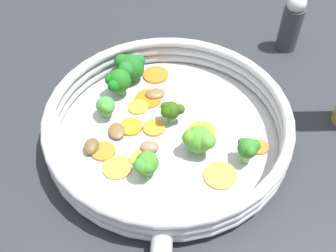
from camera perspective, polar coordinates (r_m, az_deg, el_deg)
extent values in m
plane|color=#212429|center=(0.62, 0.00, -1.54)|extent=(4.00, 4.00, 0.00)
cylinder|color=#B2B5B7|center=(0.61, 0.00, -1.24)|extent=(0.35, 0.35, 0.01)
torus|color=#ACADB6|center=(0.60, 0.00, -0.43)|extent=(0.37, 0.37, 0.02)
torus|color=#ACADB6|center=(0.59, 0.00, 0.62)|extent=(0.37, 0.37, 0.02)
torus|color=#ACADB6|center=(0.58, 0.00, 1.71)|extent=(0.37, 0.37, 0.02)
sphere|color=#B2B7B8|center=(0.51, -4.21, -14.81)|extent=(0.01, 0.01, 0.01)
sphere|color=#AFB6B7|center=(0.51, 2.64, -15.08)|extent=(0.01, 0.01, 0.01)
cylinder|color=orange|center=(0.58, -4.04, -4.75)|extent=(0.04, 0.04, 0.00)
cylinder|color=orange|center=(0.70, -1.78, 7.44)|extent=(0.06, 0.06, 0.00)
cylinder|color=orange|center=(0.61, -2.02, -0.27)|extent=(0.04, 0.04, 0.00)
cylinder|color=orange|center=(0.57, -7.41, -5.96)|extent=(0.06, 0.06, 0.00)
cylinder|color=orange|center=(0.62, -5.36, -0.12)|extent=(0.05, 0.05, 0.01)
cylinder|color=orange|center=(0.65, -4.35, 2.74)|extent=(0.05, 0.05, 0.00)
cylinder|color=orange|center=(0.61, 4.89, -0.93)|extent=(0.06, 0.06, 0.01)
cylinder|color=#F99C37|center=(0.56, 7.56, -7.10)|extent=(0.05, 0.05, 0.00)
cylinder|color=orange|center=(0.59, -9.34, -3.62)|extent=(0.05, 0.05, 0.00)
cylinder|color=#D85F1F|center=(0.60, 13.08, -2.99)|extent=(0.04, 0.04, 0.00)
cylinder|color=#DC6010|center=(0.66, -2.90, 3.97)|extent=(0.06, 0.06, 0.00)
cylinder|color=#7A9E5B|center=(0.58, 4.47, -3.04)|extent=(0.01, 0.01, 0.02)
sphere|color=#408528|center=(0.57, 4.58, -1.86)|extent=(0.04, 0.04, 0.04)
sphere|color=#458D2E|center=(0.56, 5.98, -1.82)|extent=(0.03, 0.03, 0.03)
sphere|color=#397F2F|center=(0.56, 5.97, -1.81)|extent=(0.02, 0.02, 0.02)
sphere|color=#4A7F21|center=(0.56, 3.22, -1.70)|extent=(0.02, 0.02, 0.02)
cylinder|color=#7EA44D|center=(0.64, -8.90, 1.98)|extent=(0.01, 0.01, 0.01)
sphere|color=#3A7C36|center=(0.63, -9.06, 2.95)|extent=(0.03, 0.03, 0.03)
sphere|color=#347F2E|center=(0.62, -8.69, 2.56)|extent=(0.02, 0.02, 0.02)
sphere|color=#3F7F2D|center=(0.61, -9.15, 2.68)|extent=(0.02, 0.02, 0.02)
cylinder|color=#749A58|center=(0.70, -5.29, 7.18)|extent=(0.02, 0.02, 0.01)
sphere|color=#19561A|center=(0.68, -5.40, 8.38)|extent=(0.05, 0.05, 0.05)
sphere|color=#15571A|center=(0.68, -6.72, 9.22)|extent=(0.03, 0.03, 0.03)
sphere|color=#165822|center=(0.68, -4.21, 9.41)|extent=(0.02, 0.02, 0.02)
sphere|color=#1F5923|center=(0.67, -6.12, 8.10)|extent=(0.03, 0.03, 0.03)
cylinder|color=#7DB65D|center=(0.56, -2.99, -6.35)|extent=(0.01, 0.01, 0.02)
sphere|color=#377922|center=(0.54, -3.06, -5.32)|extent=(0.03, 0.03, 0.03)
sphere|color=#2E7C2C|center=(0.54, -4.00, -5.74)|extent=(0.02, 0.02, 0.02)
sphere|color=#347228|center=(0.53, -2.92, -6.09)|extent=(0.02, 0.02, 0.02)
sphere|color=#3E6F1A|center=(0.54, -3.75, -6.01)|extent=(0.02, 0.02, 0.02)
cylinder|color=#639549|center=(0.62, 0.46, 1.21)|extent=(0.01, 0.01, 0.02)
sphere|color=#284810|center=(0.61, 0.47, 2.28)|extent=(0.03, 0.03, 0.03)
sphere|color=#244C0A|center=(0.61, -0.39, 2.81)|extent=(0.02, 0.02, 0.02)
sphere|color=#274912|center=(0.61, 1.36, 2.65)|extent=(0.02, 0.02, 0.02)
sphere|color=#234706|center=(0.60, -0.24, 2.04)|extent=(0.02, 0.02, 0.02)
cylinder|color=#8AB665|center=(0.58, 11.21, -4.28)|extent=(0.01, 0.01, 0.02)
sphere|color=#276921|center=(0.57, 11.48, -3.18)|extent=(0.03, 0.03, 0.03)
sphere|color=#2C691F|center=(0.56, 11.84, -3.65)|extent=(0.01, 0.01, 0.01)
sphere|color=#2F6528|center=(0.57, 10.77, -2.35)|extent=(0.01, 0.01, 0.01)
sphere|color=#226C19|center=(0.57, 12.42, -2.78)|extent=(0.02, 0.02, 0.02)
cylinder|color=#64904D|center=(0.67, -6.91, 5.28)|extent=(0.01, 0.01, 0.02)
sphere|color=#195C17|center=(0.65, -7.08, 6.58)|extent=(0.04, 0.04, 0.04)
sphere|color=#105D16|center=(0.64, -7.61, 6.02)|extent=(0.02, 0.02, 0.02)
sphere|color=#116012|center=(0.65, -8.30, 6.71)|extent=(0.02, 0.02, 0.02)
ellipsoid|color=brown|center=(0.59, -11.07, -2.91)|extent=(0.04, 0.03, 0.01)
ellipsoid|color=brown|center=(0.61, -7.46, -0.72)|extent=(0.04, 0.04, 0.01)
ellipsoid|color=#8B5E4A|center=(0.58, -2.62, -3.07)|extent=(0.03, 0.04, 0.01)
ellipsoid|color=brown|center=(0.66, -1.88, 4.73)|extent=(0.04, 0.04, 0.01)
cylinder|color=#333338|center=(0.80, 17.27, 13.34)|extent=(0.04, 0.04, 0.09)
sphere|color=silver|center=(0.77, 18.19, 16.58)|extent=(0.04, 0.04, 0.04)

